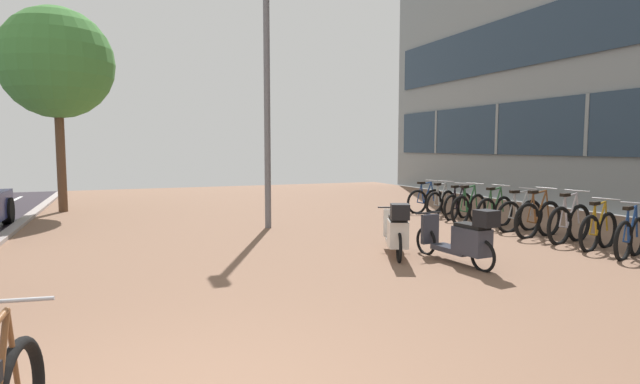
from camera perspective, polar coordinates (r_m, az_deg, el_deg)
name	(u,v)px	position (r m, az deg, el deg)	size (l,w,h in m)	color
bicycle_rack_01	(630,238)	(9.72, 31.77, -4.43)	(1.22, 0.51, 0.93)	black
bicycle_rack_02	(598,231)	(10.20, 29.06, -3.88)	(1.29, 0.47, 0.94)	black
bicycle_rack_03	(569,224)	(10.67, 26.45, -3.24)	(1.38, 0.48, 1.03)	black
bicycle_rack_04	(538,219)	(11.06, 23.53, -2.84)	(1.41, 0.48, 1.03)	black
bicycle_rack_05	(520,216)	(11.65, 21.74, -2.49)	(1.34, 0.48, 0.97)	black
bicycle_rack_06	(495,212)	(12.08, 19.22, -2.13)	(1.33, 0.49, 0.99)	black
bicycle_rack_07	(469,209)	(12.47, 16.54, -1.82)	(1.34, 0.53, 0.99)	black
bicycle_rack_08	(458,206)	(13.12, 15.41, -1.53)	(1.23, 0.57, 0.93)	black
bicycle_rack_09	(441,203)	(13.64, 13.56, -1.23)	(1.26, 0.57, 0.95)	black
bicycle_rack_10	(426,201)	(14.17, 11.90, -0.97)	(1.26, 0.48, 0.93)	black
scooter_near	(463,238)	(8.03, 15.97, -5.08)	(0.53, 1.80, 0.93)	black
scooter_mid	(397,231)	(8.42, 8.70, -4.39)	(0.93, 1.59, 0.95)	black
lamp_post	(267,86)	(11.32, -6.05, 11.88)	(0.20, 0.52, 5.66)	slate
street_tree	(57,64)	(15.90, -27.73, 12.78)	(3.01, 3.01, 5.61)	brown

